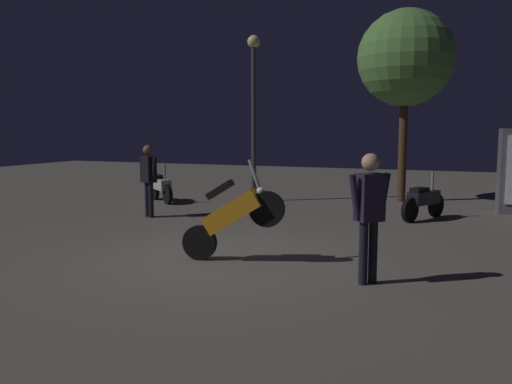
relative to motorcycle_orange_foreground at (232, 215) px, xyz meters
name	(u,v)px	position (x,y,z in m)	size (l,w,h in m)	color
ground_plane	(216,259)	(-0.33, 0.07, -0.74)	(40.00, 40.00, 0.00)	#605951
motorcycle_orange_foreground	(232,215)	(0.00, 0.00, 0.00)	(1.66, 0.45, 1.63)	black
motorcycle_white_parked_left	(161,187)	(-4.72, 5.48, -0.31)	(1.36, 1.12, 1.11)	black
motorcycle_black_parked_right	(424,201)	(2.52, 5.15, -0.31)	(0.85, 1.52, 1.11)	black
person_rider_beside	(149,174)	(-3.56, 3.10, 0.28)	(0.64, 0.37, 1.72)	black
person_bystander_far	(369,206)	(2.20, -0.41, 0.32)	(0.52, 0.55, 1.77)	black
streetlamp_near	(254,96)	(-2.27, 6.56, 2.26)	(0.36, 0.36, 4.69)	#38383D
tree_left_bg	(406,59)	(1.70, 8.09, 3.29)	(2.69, 2.69, 5.41)	#4C331E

